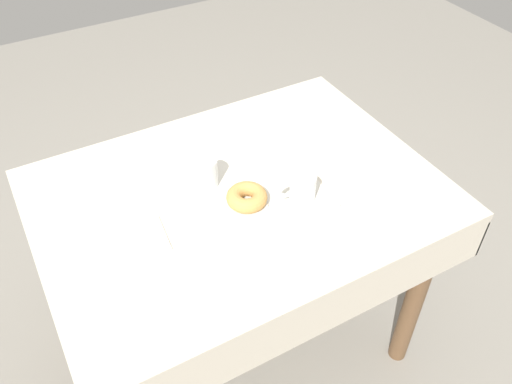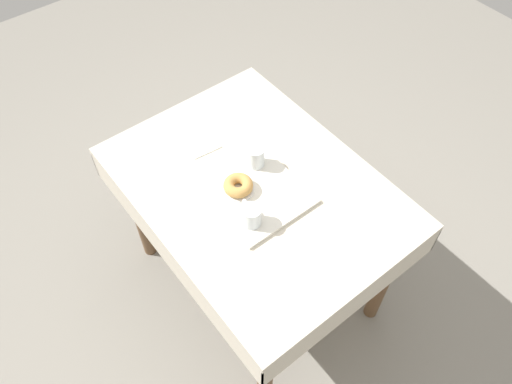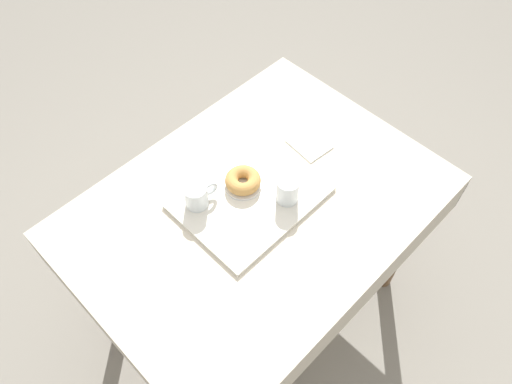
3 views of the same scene
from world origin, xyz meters
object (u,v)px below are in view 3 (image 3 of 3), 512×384
sugar_donut_left (243,180)px  donut_plate_left (243,185)px  serving_tray (250,197)px  dining_table (257,225)px  water_glass_near (288,191)px  paper_napkin (309,144)px  tea_mug_left (197,196)px

sugar_donut_left → donut_plate_left: bearing=0.0°
serving_tray → donut_plate_left: donut_plate_left is taller
dining_table → water_glass_near: water_glass_near is taller
water_glass_near → sugar_donut_left: 0.15m
serving_tray → donut_plate_left: bearing=-106.5°
dining_table → water_glass_near: size_ratio=13.02×
sugar_donut_left → paper_napkin: sugar_donut_left is taller
tea_mug_left → water_glass_near: bearing=138.7°
tea_mug_left → sugar_donut_left: 0.16m
serving_tray → sugar_donut_left: 0.06m
donut_plate_left → paper_napkin: (-0.29, 0.03, -0.02)m
serving_tray → sugar_donut_left: bearing=-106.5°
water_glass_near → paper_napkin: bearing=-155.3°
tea_mug_left → sugar_donut_left: tea_mug_left is taller
water_glass_near → sugar_donut_left: water_glass_near is taller
dining_table → water_glass_near: (-0.08, 0.06, 0.18)m
dining_table → tea_mug_left: (0.13, -0.12, 0.18)m
serving_tray → water_glass_near: size_ratio=4.93×
donut_plate_left → sugar_donut_left: bearing=180.0°
donut_plate_left → paper_napkin: 0.29m
tea_mug_left → water_glass_near: size_ratio=1.25×
dining_table → paper_napkin: 0.33m
sugar_donut_left → water_glass_near: bearing=115.1°
dining_table → paper_napkin: (-0.30, -0.05, 0.13)m
serving_tray → water_glass_near: (-0.08, 0.09, 0.05)m
dining_table → sugar_donut_left: sugar_donut_left is taller
dining_table → donut_plate_left: size_ratio=9.59×
tea_mug_left → donut_plate_left: tea_mug_left is taller
sugar_donut_left → serving_tray: bearing=73.5°
dining_table → water_glass_near: bearing=142.1°
donut_plate_left → paper_napkin: donut_plate_left is taller
tea_mug_left → sugar_donut_left: size_ratio=0.97×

